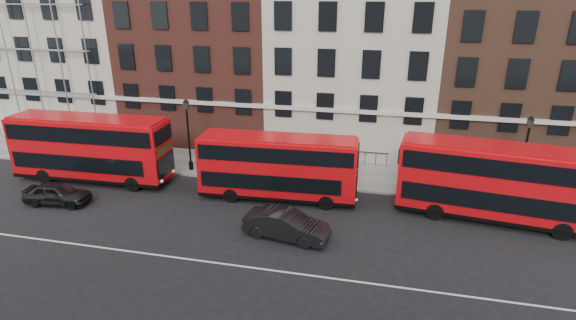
% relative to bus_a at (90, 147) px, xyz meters
% --- Properties ---
extents(ground, '(120.00, 120.00, 0.00)m').
position_rel_bus_a_xyz_m(ground, '(16.77, -5.78, -2.47)').
color(ground, black).
rests_on(ground, ground).
extents(pavement, '(80.00, 5.00, 0.15)m').
position_rel_bus_a_xyz_m(pavement, '(16.77, 4.72, -2.40)').
color(pavement, gray).
rests_on(pavement, ground).
extents(kerb, '(80.00, 0.30, 0.16)m').
position_rel_bus_a_xyz_m(kerb, '(16.77, 2.22, -2.39)').
color(kerb, gray).
rests_on(kerb, ground).
extents(road_centre_line, '(70.00, 0.12, 0.01)m').
position_rel_bus_a_xyz_m(road_centre_line, '(16.77, -7.78, -2.47)').
color(road_centre_line, white).
rests_on(road_centre_line, ground).
extents(building_terrace, '(64.00, 11.95, 22.00)m').
position_rel_bus_a_xyz_m(building_terrace, '(16.46, 12.10, 7.77)').
color(building_terrace, '#BBB3A1').
rests_on(building_terrace, ground).
extents(bus_a, '(11.04, 2.93, 4.61)m').
position_rel_bus_a_xyz_m(bus_a, '(0.00, 0.00, 0.00)').
color(bus_a, red).
rests_on(bus_a, ground).
extents(bus_b, '(10.03, 2.88, 4.17)m').
position_rel_bus_a_xyz_m(bus_b, '(13.25, -0.00, -0.24)').
color(bus_b, red).
rests_on(bus_b, ground).
extents(bus_c, '(11.02, 3.96, 4.53)m').
position_rel_bus_a_xyz_m(bus_c, '(26.03, 0.01, -0.04)').
color(bus_c, red).
rests_on(bus_c, ground).
extents(car_rear, '(4.21, 2.02, 1.39)m').
position_rel_bus_a_xyz_m(car_rear, '(0.03, -3.79, -1.78)').
color(car_rear, black).
rests_on(car_rear, ground).
extents(car_front, '(4.83, 2.33, 1.53)m').
position_rel_bus_a_xyz_m(car_front, '(14.88, -4.62, -1.71)').
color(car_front, black).
rests_on(car_front, ground).
extents(lamp_post_left, '(0.44, 0.44, 5.33)m').
position_rel_bus_a_xyz_m(lamp_post_left, '(5.92, 3.05, 0.61)').
color(lamp_post_left, black).
rests_on(lamp_post_left, pavement).
extents(lamp_post_right, '(0.44, 0.44, 5.33)m').
position_rel_bus_a_xyz_m(lamp_post_right, '(28.27, 3.52, 0.61)').
color(lamp_post_right, black).
rests_on(lamp_post_right, pavement).
extents(iron_railings, '(6.60, 0.06, 1.00)m').
position_rel_bus_a_xyz_m(iron_railings, '(16.77, 6.92, -1.82)').
color(iron_railings, black).
rests_on(iron_railings, pavement).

